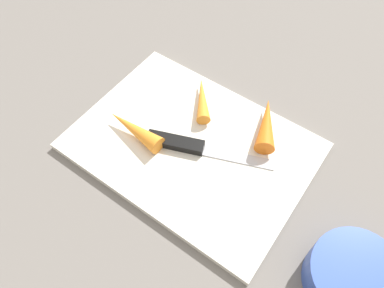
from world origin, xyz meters
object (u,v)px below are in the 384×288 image
knife (184,145)px  carrot_longest (134,129)px  small_bowl (353,278)px  carrot_shortest (202,99)px  carrot_medium (266,123)px  cutting_board (192,146)px

knife → carrot_longest: 0.08m
knife → small_bowl: (-0.29, 0.04, 0.01)m
carrot_shortest → small_bowl: (-0.32, 0.13, -0.00)m
carrot_medium → cutting_board: bearing=114.1°
carrot_longest → small_bowl: 0.36m
cutting_board → knife: 0.02m
small_bowl → carrot_longest: bearing=-2.2°
cutting_board → carrot_shortest: size_ratio=3.95×
carrot_shortest → carrot_medium: bearing=-120.3°
cutting_board → carrot_shortest: bearing=-65.9°
carrot_medium → small_bowl: bearing=-150.7°
carrot_longest → carrot_shortest: 0.13m
carrot_medium → small_bowl: 0.25m
carrot_shortest → cutting_board: bearing=166.8°
carrot_shortest → small_bowl: size_ratio=0.79×
small_bowl → carrot_shortest: bearing=-22.3°
knife → carrot_longest: bearing=177.6°
knife → small_bowl: size_ratio=1.69×
carrot_longest → carrot_medium: bearing=-138.5°
carrot_medium → carrot_shortest: bearing=71.7°
knife → carrot_medium: bearing=28.7°
cutting_board → carrot_longest: size_ratio=3.52×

